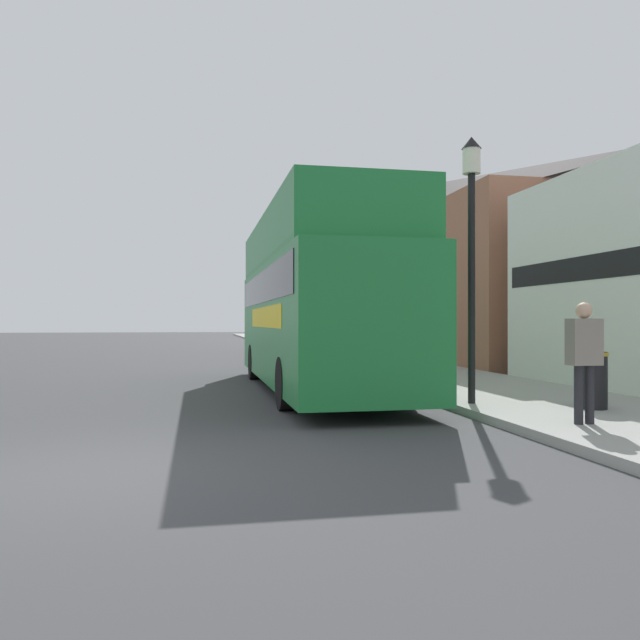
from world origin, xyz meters
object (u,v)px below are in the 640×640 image
pedestrian_nearest (584,351)px  lamp_post_nearest (472,220)px  parked_car_ahead_of_bus (295,348)px  litter_bin (593,378)px  tour_bus (314,312)px  lamp_post_third (304,281)px  lamp_post_second (350,275)px

pedestrian_nearest → lamp_post_nearest: 3.39m
parked_car_ahead_of_bus → litter_bin: bearing=-73.6°
parked_car_ahead_of_bus → lamp_post_nearest: size_ratio=0.87×
tour_bus → lamp_post_third: lamp_post_third is taller
pedestrian_nearest → lamp_post_nearest: bearing=103.3°
lamp_post_nearest → lamp_post_second: lamp_post_nearest is taller
parked_car_ahead_of_bus → lamp_post_second: 3.43m
lamp_post_third → pedestrian_nearest: bearing=-88.7°
pedestrian_nearest → lamp_post_third: (-0.47, 20.98, 2.34)m
pedestrian_nearest → lamp_post_third: size_ratio=0.35×
pedestrian_nearest → litter_bin: (1.11, 1.37, -0.54)m
lamp_post_nearest → litter_bin: lamp_post_nearest is taller
lamp_post_third → litter_bin: size_ratio=5.13×
tour_bus → lamp_post_third: 14.97m
lamp_post_nearest → pedestrian_nearest: bearing=-76.7°
pedestrian_nearest → litter_bin: size_ratio=1.81×
pedestrian_nearest → litter_bin: bearing=51.0°
lamp_post_second → litter_bin: lamp_post_second is taller
lamp_post_second → pedestrian_nearest: bearing=-87.5°
parked_car_ahead_of_bus → litter_bin: parked_car_ahead_of_bus is taller
parked_car_ahead_of_bus → lamp_post_nearest: bearing=-80.6°
parked_car_ahead_of_bus → litter_bin: size_ratio=4.34×
lamp_post_second → litter_bin: (1.63, -10.35, -2.47)m
lamp_post_second → tour_bus: bearing=-112.3°
tour_bus → litter_bin: bearing=-51.8°
lamp_post_third → lamp_post_second: bearing=-90.3°
pedestrian_nearest → lamp_post_second: lamp_post_second is taller
tour_bus → lamp_post_second: 6.02m
pedestrian_nearest → lamp_post_second: bearing=92.5°
pedestrian_nearest → lamp_post_second: (-0.52, 11.72, 1.94)m
lamp_post_third → litter_bin: 19.88m
parked_car_ahead_of_bus → lamp_post_third: 8.09m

